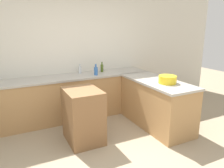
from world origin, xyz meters
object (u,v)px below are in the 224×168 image
mixing_bowl (167,79)px  island_table (83,116)px  olive_oil_bottle (102,68)px  vinegar_bottle_clear (80,70)px  water_bottle_blue (96,71)px

mixing_bowl → island_table: bearing=168.7°
olive_oil_bottle → vinegar_bottle_clear: bearing=170.7°
island_table → olive_oil_bottle: size_ratio=4.01×
island_table → water_bottle_blue: water_bottle_blue is taller
island_table → mixing_bowl: 1.59m
island_table → vinegar_bottle_clear: vinegar_bottle_clear is taller
mixing_bowl → olive_oil_bottle: (-0.63, 1.41, 0.02)m
olive_oil_bottle → vinegar_bottle_clear: size_ratio=1.12×
island_table → vinegar_bottle_clear: (0.36, 1.19, 0.53)m
olive_oil_bottle → water_bottle_blue: bearing=-136.1°
vinegar_bottle_clear → island_table: bearing=-106.9°
mixing_bowl → water_bottle_blue: water_bottle_blue is taller
olive_oil_bottle → mixing_bowl: bearing=-65.9°
mixing_bowl → olive_oil_bottle: size_ratio=1.41×
vinegar_bottle_clear → olive_oil_bottle: bearing=-9.3°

